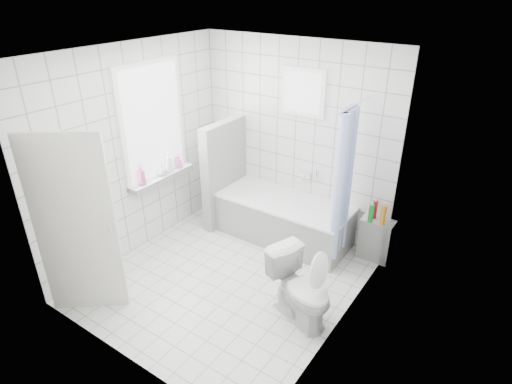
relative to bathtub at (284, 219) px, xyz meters
The scene contains 19 objects.
ground 1.17m from the bathtub, 94.41° to the right, with size 3.00×3.00×0.00m, color white.
ceiling 2.57m from the bathtub, 94.41° to the right, with size 3.00×3.00×0.00m, color white.
wall_back 1.08m from the bathtub, 103.01° to the left, with size 2.80×0.02×2.60m, color white.
wall_front 2.81m from the bathtub, 91.89° to the right, with size 2.80×0.02×2.60m, color white.
wall_left 2.12m from the bathtub, 142.88° to the right, with size 0.02×3.00×2.60m, color white.
wall_right 2.00m from the bathtub, 40.58° to the right, with size 0.02×3.00×2.60m, color white.
window_left 2.12m from the bathtub, 150.22° to the right, with size 0.01×0.90×1.40m, color white.
window_back 1.69m from the bathtub, 87.69° to the left, with size 0.50×0.01×0.50m, color white.
window_sill 1.72m from the bathtub, 149.43° to the right, with size 0.18×1.02×0.08m, color white.
door 2.66m from the bathtub, 113.50° to the right, with size 0.04×0.80×2.00m, color silver.
bathtub is the anchor object (origin of this frame).
partition_wall 1.07m from the bathtub, behind, with size 0.15×0.85×1.50m, color white.
tiled_ledge 1.23m from the bathtub, 12.01° to the left, with size 0.40×0.24×0.55m, color white.
toilet 1.55m from the bathtub, 52.55° to the right, with size 0.43×0.75×0.76m, color white.
curtain_rod 1.90m from the bathtub, ahead, with size 0.02×0.02×0.80m, color silver.
shower_curtain 1.18m from the bathtub, 10.47° to the right, with size 0.14×0.48×1.78m, color #4564CB, non-canonical shape.
tub_faucet 0.66m from the bathtub, 73.38° to the left, with size 0.18×0.06×0.06m, color silver.
sill_bottles 1.77m from the bathtub, 149.49° to the right, with size 0.18×0.79×0.29m.
ledge_bottles 1.25m from the bathtub, ahead, with size 0.21×0.18×0.26m.
Camera 1 is at (2.59, -3.22, 3.24)m, focal length 30.00 mm.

